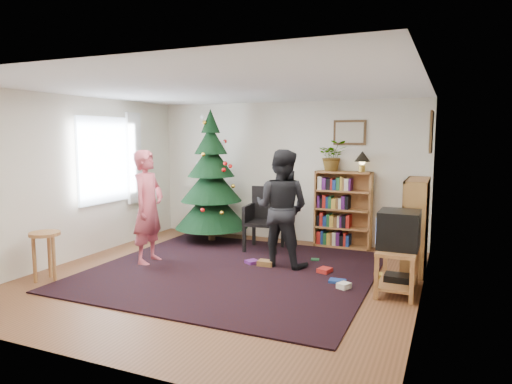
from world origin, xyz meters
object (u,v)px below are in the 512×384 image
at_px(picture_back, 350,133).
at_px(stool, 45,243).
at_px(bookshelf_back, 343,209).
at_px(tv_stand, 398,266).
at_px(picture_right, 431,132).
at_px(bookshelf_right, 416,224).
at_px(crt_tv, 399,229).
at_px(potted_plant, 333,156).
at_px(person_by_chair, 282,208).
at_px(armchair, 267,216).
at_px(table_lamp, 362,158).
at_px(person_standing, 148,207).
at_px(christmas_tree, 211,187).

bearing_deg(picture_back, stool, -132.56).
height_order(bookshelf_back, tv_stand, bookshelf_back).
distance_m(picture_right, bookshelf_right, 1.34).
bearing_deg(stool, crt_tv, 17.85).
bearing_deg(stool, bookshelf_back, 46.78).
xyz_separation_m(picture_back, tv_stand, (1.07, -2.13, -1.63)).
bearing_deg(potted_plant, person_by_chair, -103.89).
relative_size(bookshelf_right, armchair, 1.24).
height_order(picture_back, bookshelf_back, picture_back).
xyz_separation_m(picture_right, table_lamp, (-1.08, 0.59, -0.42)).
distance_m(picture_back, person_standing, 3.54).
relative_size(bookshelf_right, tv_stand, 1.60).
xyz_separation_m(stool, potted_plant, (2.97, 3.37, 1.06)).
distance_m(tv_stand, table_lamp, 2.47).
xyz_separation_m(picture_right, bookshelf_right, (-0.14, -0.36, -1.29)).
bearing_deg(person_by_chair, stool, 39.74).
height_order(picture_back, christmas_tree, christmas_tree).
bearing_deg(armchair, crt_tv, -36.26).
height_order(bookshelf_back, bookshelf_right, same).
distance_m(picture_right, potted_plant, 1.73).
relative_size(christmas_tree, bookshelf_back, 1.82).
distance_m(picture_right, person_by_chair, 2.41).
distance_m(bookshelf_right, potted_plant, 1.95).
bearing_deg(christmas_tree, person_standing, -96.22).
xyz_separation_m(christmas_tree, tv_stand, (3.39, -1.48, -0.67)).
relative_size(christmas_tree, potted_plant, 4.55).
distance_m(picture_right, table_lamp, 1.30).
relative_size(crt_tv, person_by_chair, 0.30).
height_order(stool, person_standing, person_standing).
relative_size(christmas_tree, person_by_chair, 1.39).
height_order(picture_right, person_by_chair, picture_right).
xyz_separation_m(picture_back, person_standing, (-2.50, -2.26, -1.10)).
height_order(tv_stand, armchair, armchair).
distance_m(tv_stand, person_standing, 3.61).
bearing_deg(picture_back, person_standing, -137.79).
height_order(bookshelf_back, armchair, bookshelf_back).
bearing_deg(picture_right, table_lamp, 151.29).
xyz_separation_m(armchair, stool, (-2.03, -2.70, -0.06)).
height_order(person_by_chair, potted_plant, potted_plant).
bearing_deg(person_standing, crt_tv, -91.51).
bearing_deg(christmas_tree, potted_plant, 13.90).
bearing_deg(person_standing, armchair, -45.53).
bearing_deg(person_standing, table_lamp, -55.92).
xyz_separation_m(picture_back, christmas_tree, (-2.32, -0.65, -0.96)).
xyz_separation_m(bookshelf_back, table_lamp, (0.30, 0.00, 0.87)).
distance_m(christmas_tree, tv_stand, 3.76).
relative_size(bookshelf_right, table_lamp, 3.77).
height_order(picture_back, crt_tv, picture_back).
height_order(christmas_tree, stool, christmas_tree).
height_order(christmas_tree, armchair, christmas_tree).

